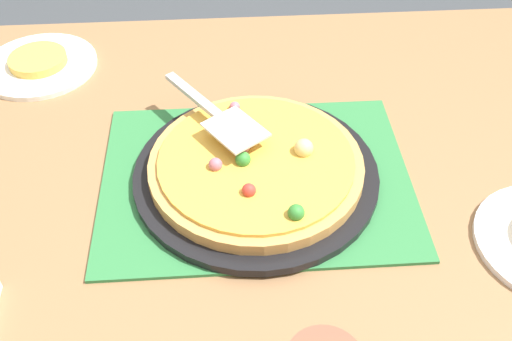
# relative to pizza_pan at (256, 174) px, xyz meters

# --- Properties ---
(dining_table) EXTENTS (1.40, 1.00, 0.75)m
(dining_table) POSITION_rel_pizza_pan_xyz_m (0.00, 0.00, -0.12)
(dining_table) COLOR olive
(dining_table) RESTS_ON ground_plane
(placemat) EXTENTS (0.48, 0.36, 0.01)m
(placemat) POSITION_rel_pizza_pan_xyz_m (0.00, 0.00, -0.01)
(placemat) COLOR #2D753D
(placemat) RESTS_ON dining_table
(pizza_pan) EXTENTS (0.38, 0.38, 0.01)m
(pizza_pan) POSITION_rel_pizza_pan_xyz_m (0.00, 0.00, 0.00)
(pizza_pan) COLOR black
(pizza_pan) RESTS_ON placemat
(pizza) EXTENTS (0.33, 0.33, 0.05)m
(pizza) POSITION_rel_pizza_pan_xyz_m (0.00, -0.00, 0.02)
(pizza) COLOR tan
(pizza) RESTS_ON pizza_pan
(plate_far_right) EXTENTS (0.22, 0.22, 0.01)m
(plate_far_right) POSITION_rel_pizza_pan_xyz_m (-0.40, 0.34, -0.01)
(plate_far_right) COLOR white
(plate_far_right) RESTS_ON dining_table
(served_slice_right) EXTENTS (0.11, 0.11, 0.02)m
(served_slice_right) POSITION_rel_pizza_pan_xyz_m (-0.40, 0.34, 0.01)
(served_slice_right) COLOR #EAB747
(served_slice_right) RESTS_ON plate_far_right
(pizza_server) EXTENTS (0.17, 0.21, 0.01)m
(pizza_server) POSITION_rel_pizza_pan_xyz_m (-0.06, 0.08, 0.06)
(pizza_server) COLOR silver
(pizza_server) RESTS_ON pizza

